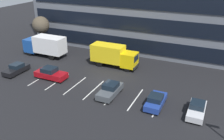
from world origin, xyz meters
TOP-DOWN VIEW (x-y plane):
  - ground_plane at (0.00, 0.00)m, footprint 120.00×120.00m
  - lot_markings at (0.00, -2.58)m, footprint 16.94×5.40m
  - box_truck_blue at (-13.32, 4.67)m, footprint 7.64×2.53m
  - box_truck_yellow_all at (-0.92, 5.39)m, footprint 7.25×2.40m
  - sedan_charcoal at (2.47, -2.94)m, footprint 1.80×4.31m
  - sedan_black at (-12.62, -2.84)m, footprint 1.67×3.98m
  - sedan_maroon at (-6.99, -2.17)m, footprint 4.50×1.88m
  - sedan_silver at (12.50, -2.86)m, footprint 1.66×3.96m
  - sedan_navy at (8.13, -3.03)m, footprint 1.68×4.02m
  - bare_tree at (-17.00, 8.38)m, footprint 3.11×3.11m

SIDE VIEW (x-z plane):
  - ground_plane at x=0.00m, z-range 0.00..0.00m
  - lot_markings at x=0.00m, z-range 0.00..0.01m
  - sedan_silver at x=12.50m, z-range -0.04..1.38m
  - sedan_black at x=-12.62m, z-range -0.04..1.39m
  - sedan_navy at x=8.13m, z-range -0.04..1.40m
  - sedan_charcoal at x=2.47m, z-range -0.04..1.50m
  - sedan_maroon at x=-6.99m, z-range -0.04..1.57m
  - box_truck_yellow_all at x=-0.92m, z-range 0.21..3.57m
  - box_truck_blue at x=-13.32m, z-range 0.22..3.76m
  - bare_tree at x=-17.00m, z-range 1.34..7.16m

